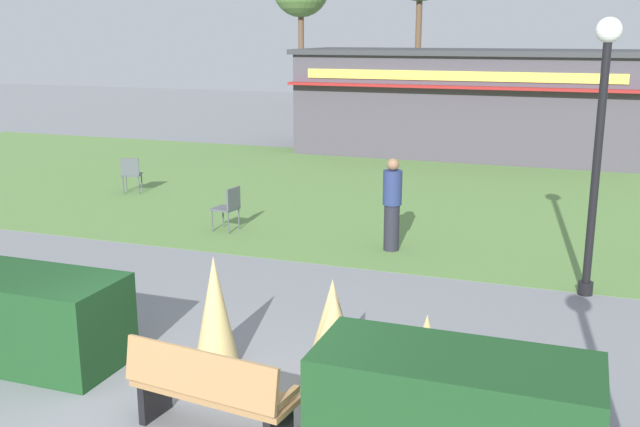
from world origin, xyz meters
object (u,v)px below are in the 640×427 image
object	(u,v)px
food_kiosk	(466,102)
lamppost_mid	(600,125)
cafe_chair_east	(131,172)
person_strolling	(392,204)
park_bench	(209,391)
cafe_chair_west	(229,205)
parked_car_west_slot	(418,113)

from	to	relation	value
food_kiosk	lamppost_mid	bearing A→B (deg)	-73.05
food_kiosk	cafe_chair_east	world-z (taller)	food_kiosk
food_kiosk	person_strolling	xyz separation A→B (m)	(0.53, -11.44, -0.82)
cafe_chair_east	person_strolling	size ratio (longest dim) A/B	0.53
lamppost_mid	cafe_chair_east	xyz separation A→B (m)	(-10.57, 3.84, -2.03)
park_bench	food_kiosk	xyz separation A→B (m)	(-0.46, 18.21, 1.20)
cafe_chair_west	person_strolling	world-z (taller)	person_strolling
park_bench	person_strolling	xyz separation A→B (m)	(0.07, 6.77, 0.38)
lamppost_mid	cafe_chair_west	size ratio (longest dim) A/B	4.56
cafe_chair_east	cafe_chair_west	bearing A→B (deg)	-31.61
parked_car_west_slot	lamppost_mid	bearing A→B (deg)	-70.19
cafe_chair_west	person_strolling	bearing A→B (deg)	-3.26
park_bench	parked_car_west_slot	distance (m)	24.37
food_kiosk	cafe_chair_west	xyz separation A→B (m)	(-2.83, -11.24, -1.15)
park_bench	parked_car_west_slot	world-z (taller)	parked_car_west_slot
food_kiosk	person_strolling	distance (m)	11.48
cafe_chair_east	person_strolling	world-z (taller)	person_strolling
food_kiosk	park_bench	bearing A→B (deg)	-88.54
cafe_chair_west	person_strolling	size ratio (longest dim) A/B	0.53
park_bench	food_kiosk	size ratio (longest dim) A/B	0.16
park_bench	lamppost_mid	xyz separation A→B (m)	(3.41, 5.50, 2.08)
lamppost_mid	park_bench	bearing A→B (deg)	-121.79
cafe_chair_west	cafe_chair_east	bearing A→B (deg)	148.39
lamppost_mid	parked_car_west_slot	bearing A→B (deg)	109.81
cafe_chair_west	parked_car_west_slot	world-z (taller)	parked_car_west_slot
park_bench	food_kiosk	bearing A→B (deg)	91.46
park_bench	cafe_chair_west	world-z (taller)	park_bench
cafe_chair_west	cafe_chair_east	size ratio (longest dim) A/B	1.00
lamppost_mid	cafe_chair_west	bearing A→B (deg)	167.69
food_kiosk	cafe_chair_west	world-z (taller)	food_kiosk
park_bench	lamppost_mid	size ratio (longest dim) A/B	0.43
park_bench	cafe_chair_east	bearing A→B (deg)	127.45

